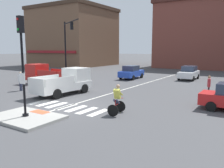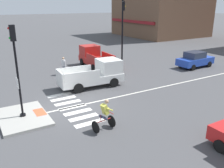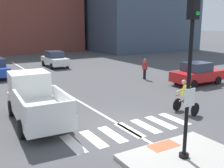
% 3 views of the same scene
% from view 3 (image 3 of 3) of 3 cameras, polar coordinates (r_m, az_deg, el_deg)
% --- Properties ---
extents(ground_plane, '(300.00, 300.00, 0.00)m').
position_cam_3_polar(ground_plane, '(11.42, 3.49, -9.65)').
color(ground_plane, '#474749').
extents(traffic_island, '(3.74, 2.63, 0.15)m').
position_cam_3_polar(traffic_island, '(9.22, 15.12, -15.30)').
color(traffic_island, '#A3A099').
rests_on(traffic_island, ground).
extents(tactile_pad_front, '(1.10, 0.60, 0.01)m').
position_cam_3_polar(tactile_pad_front, '(9.80, 10.98, -12.83)').
color(tactile_pad_front, '#DB5B38').
rests_on(tactile_pad_front, traffic_island).
extents(signal_pole, '(0.44, 0.38, 5.16)m').
position_cam_3_polar(signal_pole, '(8.25, 16.43, 4.58)').
color(signal_pole, black).
rests_on(signal_pole, traffic_island).
extents(crosswalk_stripe_a, '(0.44, 1.80, 0.01)m').
position_cam_3_polar(crosswalk_stripe_a, '(10.22, -8.39, -12.55)').
color(crosswalk_stripe_a, silver).
rests_on(crosswalk_stripe_a, ground).
extents(crosswalk_stripe_b, '(0.44, 1.80, 0.01)m').
position_cam_3_polar(crosswalk_stripe_b, '(10.54, -4.03, -11.62)').
color(crosswalk_stripe_b, silver).
rests_on(crosswalk_stripe_b, ground).
extents(crosswalk_stripe_c, '(0.44, 1.80, 0.01)m').
position_cam_3_polar(crosswalk_stripe_c, '(10.92, 0.02, -10.69)').
color(crosswalk_stripe_c, silver).
rests_on(crosswalk_stripe_c, ground).
extents(crosswalk_stripe_d, '(0.44, 1.80, 0.01)m').
position_cam_3_polar(crosswalk_stripe_d, '(11.35, 3.76, -9.79)').
color(crosswalk_stripe_d, silver).
rests_on(crosswalk_stripe_d, ground).
extents(crosswalk_stripe_e, '(0.44, 1.80, 0.01)m').
position_cam_3_polar(crosswalk_stripe_e, '(11.83, 7.20, -8.91)').
color(crosswalk_stripe_e, silver).
rests_on(crosswalk_stripe_e, ground).
extents(crosswalk_stripe_f, '(0.44, 1.80, 0.01)m').
position_cam_3_polar(crosswalk_stripe_f, '(12.34, 10.34, -8.08)').
color(crosswalk_stripe_f, silver).
rests_on(crosswalk_stripe_f, ground).
extents(crosswalk_stripe_g, '(0.44, 1.80, 0.01)m').
position_cam_3_polar(crosswalk_stripe_g, '(12.90, 13.22, -7.30)').
color(crosswalk_stripe_g, silver).
rests_on(crosswalk_stripe_g, ground).
extents(lane_centre_line, '(0.14, 28.00, 0.01)m').
position_cam_3_polar(lane_centre_line, '(20.08, -13.02, -0.12)').
color(lane_centre_line, silver).
rests_on(lane_centre_line, ground).
extents(building_corner_right, '(21.62, 20.21, 12.87)m').
position_cam_3_polar(building_corner_right, '(51.18, -21.94, 14.15)').
color(building_corner_right, brown).
rests_on(building_corner_right, ground).
extents(car_white_eastbound_distant, '(1.88, 4.12, 1.64)m').
position_cam_3_polar(car_white_eastbound_distant, '(28.31, -12.18, 5.23)').
color(car_white_eastbound_distant, white).
rests_on(car_white_eastbound_distant, ground).
extents(car_red_cross_right, '(4.11, 1.86, 1.64)m').
position_cam_3_polar(car_red_cross_right, '(20.52, 17.82, 2.16)').
color(car_red_cross_right, red).
rests_on(car_red_cross_right, ground).
extents(pickup_truck_white_westbound_near, '(2.28, 5.20, 2.08)m').
position_cam_3_polar(pickup_truck_white_westbound_near, '(12.70, -16.25, -3.18)').
color(pickup_truck_white_westbound_near, white).
rests_on(pickup_truck_white_westbound_near, ground).
extents(cyclist, '(0.81, 1.17, 1.68)m').
position_cam_3_polar(cyclist, '(13.60, 15.48, -2.55)').
color(cyclist, black).
rests_on(cyclist, ground).
extents(pedestrian_waiting_far_side, '(0.27, 0.55, 1.67)m').
position_cam_3_polar(pedestrian_waiting_far_side, '(21.49, 7.04, 3.59)').
color(pedestrian_waiting_far_side, black).
rests_on(pedestrian_waiting_far_side, ground).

